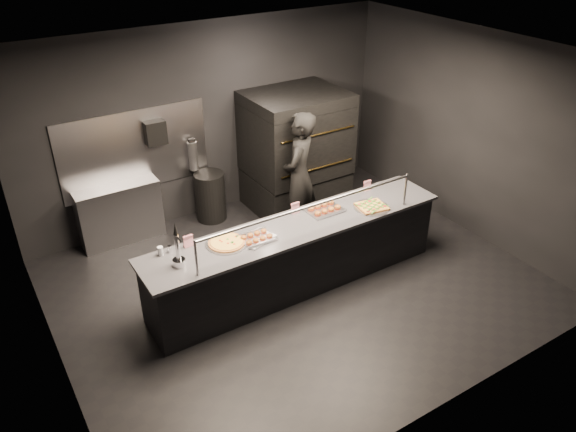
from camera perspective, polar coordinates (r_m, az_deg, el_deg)
The scene contains 15 objects.
room at distance 6.79m, azimuth 0.64°, elevation 3.36°, with size 6.04×6.00×3.00m.
service_counter at distance 7.29m, azimuth 0.96°, elevation -4.01°, with size 4.10×0.78×1.37m.
pizza_oven at distance 9.03m, azimuth 0.79°, elevation 6.68°, with size 1.50×1.23×1.91m.
prep_shelf at distance 8.60m, azimuth -16.69°, elevation 0.22°, with size 1.20×0.35×0.90m, color #99999E.
towel_dispenser at distance 8.37m, azimuth -13.36°, elevation 8.25°, with size 0.30×0.20×0.35m, color black.
fire_extinguisher at distance 8.74m, azimuth -9.63°, elevation 6.10°, with size 0.14×0.14×0.51m.
beer_tap at distance 6.34m, azimuth -11.10°, elevation -3.78°, with size 0.14×0.20×0.55m.
round_pizza at distance 6.71m, azimuth -6.25°, elevation -2.71°, with size 0.51×0.51×0.03m.
slider_tray_a at distance 6.76m, azimuth -3.21°, elevation -2.21°, with size 0.48×0.41×0.07m.
slider_tray_b at distance 7.37m, azimuth 3.72°, elevation 0.75°, with size 0.47×0.35×0.07m.
square_pizza at distance 7.50m, azimuth 8.50°, elevation 0.94°, with size 0.47×0.47×0.05m.
condiment_jar at distance 6.62m, azimuth -12.56°, elevation -3.44°, with size 0.17×0.07×0.11m.
tent_cards at distance 7.23m, azimuth 0.08°, elevation 0.64°, with size 2.82×0.04×0.15m.
trash_bin at distance 8.92m, azimuth -7.89°, elevation 1.99°, with size 0.47×0.47×0.79m, color black.
worker at distance 8.20m, azimuth 1.13°, elevation 4.14°, with size 0.70×0.46×1.92m, color black.
Camera 1 is at (-3.32, -5.04, 4.54)m, focal length 35.00 mm.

